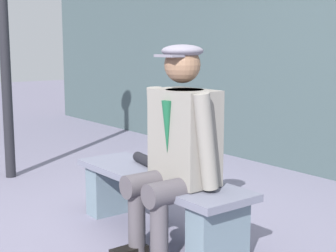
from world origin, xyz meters
name	(u,v)px	position (x,y,z in m)	size (l,w,h in m)	color
ground_plane	(158,235)	(0.00, 0.00, 0.00)	(30.00, 30.00, 0.00)	slate
bench	(158,196)	(0.00, 0.00, 0.28)	(1.52, 0.45, 0.44)	slate
seated_man	(177,142)	(-0.29, 0.06, 0.71)	(0.61, 0.60, 1.32)	gray
rolled_magazine	(145,160)	(0.27, -0.08, 0.47)	(0.08, 0.08, 0.28)	black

